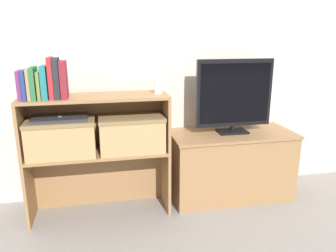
% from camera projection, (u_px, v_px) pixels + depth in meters
% --- Properties ---
extents(ground_plane, '(16.00, 16.00, 0.00)m').
position_uv_depth(ground_plane, '(172.00, 215.00, 2.31)').
color(ground_plane, gray).
extents(wall_back, '(10.00, 0.05, 2.40)m').
position_uv_depth(wall_back, '(160.00, 39.00, 2.41)').
color(wall_back, beige).
rests_on(wall_back, ground_plane).
extents(tv_stand, '(0.93, 0.44, 0.52)m').
position_uv_depth(tv_stand, '(230.00, 164.00, 2.54)').
color(tv_stand, olive).
rests_on(tv_stand, ground_plane).
extents(tv, '(0.57, 0.14, 0.55)m').
position_uv_depth(tv, '(234.00, 95.00, 2.39)').
color(tv, black).
rests_on(tv, tv_stand).
extents(bookshelf_lower_tier, '(0.95, 0.30, 0.46)m').
position_uv_depth(bookshelf_lower_tier, '(100.00, 171.00, 2.33)').
color(bookshelf_lower_tier, olive).
rests_on(bookshelf_lower_tier, ground_plane).
extents(bookshelf_upper_tier, '(0.95, 0.30, 0.38)m').
position_uv_depth(bookshelf_upper_tier, '(96.00, 114.00, 2.22)').
color(bookshelf_upper_tier, olive).
rests_on(bookshelf_upper_tier, bookshelf_lower_tier).
extents(book_plum, '(0.02, 0.13, 0.18)m').
position_uv_depth(book_plum, '(20.00, 85.00, 1.98)').
color(book_plum, '#6B2D66').
rests_on(book_plum, bookshelf_upper_tier).
extents(book_navy, '(0.02, 0.16, 0.18)m').
position_uv_depth(book_navy, '(25.00, 85.00, 1.98)').
color(book_navy, navy).
rests_on(book_navy, bookshelf_upper_tier).
extents(book_tan, '(0.02, 0.12, 0.18)m').
position_uv_depth(book_tan, '(29.00, 84.00, 1.99)').
color(book_tan, tan).
rests_on(book_tan, bookshelf_upper_tier).
extents(book_forest, '(0.03, 0.16, 0.20)m').
position_uv_depth(book_forest, '(34.00, 83.00, 1.99)').
color(book_forest, '#286638').
rests_on(book_forest, bookshelf_upper_tier).
extents(book_olive, '(0.02, 0.14, 0.17)m').
position_uv_depth(book_olive, '(40.00, 85.00, 2.00)').
color(book_olive, olive).
rests_on(book_olive, bookshelf_upper_tier).
extents(book_teal, '(0.04, 0.15, 0.20)m').
position_uv_depth(book_teal, '(45.00, 82.00, 2.00)').
color(book_teal, '#1E7075').
rests_on(book_teal, bookshelf_upper_tier).
extents(book_crimson, '(0.03, 0.13, 0.25)m').
position_uv_depth(book_crimson, '(51.00, 78.00, 2.00)').
color(book_crimson, '#B22328').
rests_on(book_crimson, bookshelf_upper_tier).
extents(book_charcoal, '(0.03, 0.13, 0.25)m').
position_uv_depth(book_charcoal, '(57.00, 78.00, 2.01)').
color(book_charcoal, '#232328').
rests_on(book_charcoal, bookshelf_upper_tier).
extents(book_maroon, '(0.04, 0.14, 0.23)m').
position_uv_depth(book_maroon, '(64.00, 80.00, 2.02)').
color(book_maroon, maroon).
rests_on(book_maroon, bookshelf_upper_tier).
extents(baby_monitor, '(0.05, 0.04, 0.13)m').
position_uv_depth(baby_monitor, '(158.00, 86.00, 2.20)').
color(baby_monitor, white).
rests_on(baby_monitor, bookshelf_upper_tier).
extents(storage_basket_left, '(0.44, 0.27, 0.24)m').
position_uv_depth(storage_basket_left, '(62.00, 136.00, 2.14)').
color(storage_basket_left, tan).
rests_on(storage_basket_left, bookshelf_lower_tier).
extents(storage_basket_right, '(0.44, 0.27, 0.24)m').
position_uv_depth(storage_basket_right, '(132.00, 132.00, 2.23)').
color(storage_basket_right, tan).
rests_on(storage_basket_right, bookshelf_lower_tier).
extents(laptop, '(0.35, 0.21, 0.02)m').
position_uv_depth(laptop, '(60.00, 118.00, 2.11)').
color(laptop, '#2D2D33').
rests_on(laptop, storage_basket_left).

